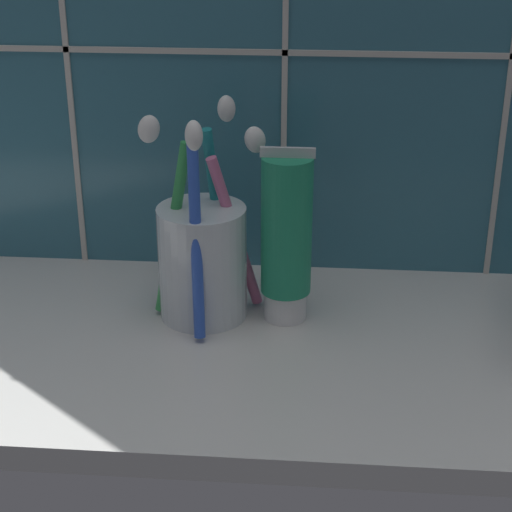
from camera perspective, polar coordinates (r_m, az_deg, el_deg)
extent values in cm
cube|color=silver|center=(68.89, -0.49, -6.41)|extent=(75.98, 29.70, 2.00)
cube|color=beige|center=(74.75, 0.45, 13.43)|extent=(85.98, 0.24, 0.50)
cylinder|color=silver|center=(70.41, -3.58, -0.43)|extent=(7.28, 7.28, 9.55)
cylinder|color=pink|center=(70.19, -1.39, 1.55)|extent=(4.69, 2.71, 13.53)
ellipsoid|color=white|center=(68.25, 0.35, 7.75)|extent=(2.57, 2.08, 2.58)
cylinder|color=teal|center=(71.29, -2.57, 2.76)|extent=(2.50, 3.38, 15.40)
ellipsoid|color=white|center=(69.67, -1.98, 9.79)|extent=(2.15, 2.40, 2.44)
cylinder|color=green|center=(69.51, -5.56, 1.78)|extent=(3.60, 1.31, 14.74)
ellipsoid|color=white|center=(66.88, -7.16, 8.39)|extent=(2.19, 1.53, 2.47)
cylinder|color=blue|center=(66.12, -4.02, 1.05)|extent=(1.65, 3.90, 15.67)
ellipsoid|color=white|center=(61.57, -4.17, 8.01)|extent=(1.69, 2.29, 2.47)
cylinder|color=white|center=(71.37, 1.97, -3.19)|extent=(3.50, 3.50, 2.52)
cylinder|color=#1E8C60|center=(68.42, 2.05, 2.01)|extent=(4.11, 4.11, 11.47)
cube|color=silver|center=(66.33, 2.13, 6.92)|extent=(4.32, 0.36, 0.80)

